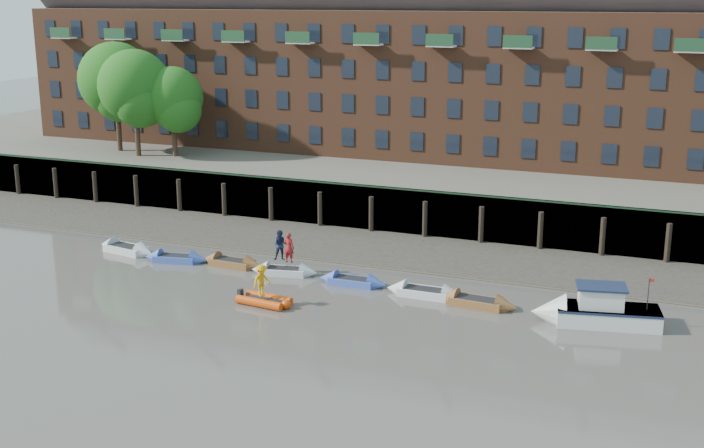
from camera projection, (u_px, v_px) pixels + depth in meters
The scene contains 19 objects.
ground at pixel (249, 344), 42.77m from camera, with size 220.00×220.00×0.00m, color #57534D.
foreshore at pixel (379, 249), 58.90m from camera, with size 110.00×8.00×0.50m, color #3D382F.
mud_band at pixel (360, 262), 55.85m from camera, with size 110.00×1.60×0.10m, color #4C4336.
river_wall at pixel (401, 211), 62.42m from camera, with size 110.00×1.23×3.30m.
bank_terrace at pixel (453, 176), 74.62m from camera, with size 110.00×28.00×3.20m, color #5E594D.
apartment_terrace at pixel (461, 40), 72.67m from camera, with size 80.60×15.56×20.98m.
tree_cluster at pixel (134, 86), 74.37m from camera, with size 11.76×7.74×9.40m.
rowboat_0 at pixel (127, 249), 57.93m from camera, with size 4.84×2.13×1.36m.
rowboat_1 at pixel (176, 258), 55.97m from camera, with size 4.35×1.97×1.22m.
rowboat_2 at pixel (232, 263), 55.05m from camera, with size 4.34×1.45×1.24m.
rowboat_3 at pixel (284, 271), 53.39m from camera, with size 4.27×1.98×1.19m.
rowboat_4 at pixel (353, 281), 51.50m from camera, with size 4.18×1.27×1.21m.
rowboat_5 at pixel (424, 292), 49.52m from camera, with size 4.52×1.35×1.31m.
rowboat_6 at pixel (477, 302), 47.95m from camera, with size 4.61×1.63×1.31m.
rib_tender at pixel (266, 301), 48.18m from camera, with size 3.19×1.77×0.54m.
motor_launch at pixel (587, 311), 45.36m from camera, with size 6.77×3.42×2.67m.
person_rower_a at pixel (289, 248), 52.92m from camera, with size 0.67×0.44×1.85m, color maroon.
person_rower_b at pixel (281, 245), 53.36m from camera, with size 0.91×0.71×1.87m, color #19233F.
person_rib_crew at pixel (262, 280), 47.91m from camera, with size 1.15×0.66×1.78m, color orange.
Camera 1 is at (19.74, -35.05, 16.45)m, focal length 45.00 mm.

